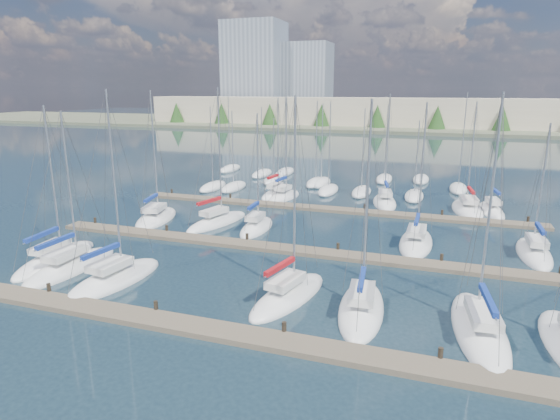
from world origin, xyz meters
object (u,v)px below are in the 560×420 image
(sailboat_r, at_px, (491,211))
(sailboat_f, at_px, (479,329))
(sailboat_p, at_px, (385,202))
(sailboat_q, at_px, (467,209))
(sailboat_e, at_px, (361,308))
(sailboat_l, at_px, (416,242))
(sailboat_j, at_px, (257,227))
(sailboat_b, at_px, (71,267))
(sailboat_d, at_px, (288,295))
(sailboat_o, at_px, (284,197))
(sailboat_n, at_px, (276,194))
(sailboat_h, at_px, (156,218))
(sailboat_i, at_px, (217,222))
(sailboat_c, at_px, (116,278))
(sailboat_a, at_px, (56,259))
(sailboat_m, at_px, (534,253))

(sailboat_r, height_order, sailboat_f, sailboat_f)
(sailboat_p, bearing_deg, sailboat_q, -13.35)
(sailboat_r, bearing_deg, sailboat_e, -117.57)
(sailboat_l, bearing_deg, sailboat_j, -177.90)
(sailboat_b, xyz_separation_m, sailboat_d, (16.83, 0.44, 0.01))
(sailboat_o, bearing_deg, sailboat_l, -29.97)
(sailboat_r, height_order, sailboat_n, sailboat_n)
(sailboat_h, bearing_deg, sailboat_b, -96.03)
(sailboat_f, bearing_deg, sailboat_o, 120.66)
(sailboat_o, height_order, sailboat_e, sailboat_e)
(sailboat_q, relative_size, sailboat_i, 0.89)
(sailboat_c, distance_m, sailboat_p, 32.66)
(sailboat_r, relative_size, sailboat_j, 1.04)
(sailboat_a, height_order, sailboat_c, sailboat_c)
(sailboat_c, relative_size, sailboat_l, 1.08)
(sailboat_r, distance_m, sailboat_a, 42.92)
(sailboat_m, bearing_deg, sailboat_f, -108.88)
(sailboat_m, bearing_deg, sailboat_l, -178.26)
(sailboat_c, distance_m, sailboat_f, 23.52)
(sailboat_d, relative_size, sailboat_e, 1.01)
(sailboat_q, distance_m, sailboat_h, 33.39)
(sailboat_c, bearing_deg, sailboat_q, 56.49)
(sailboat_r, height_order, sailboat_b, sailboat_b)
(sailboat_l, bearing_deg, sailboat_c, -141.47)
(sailboat_q, bearing_deg, sailboat_h, -161.46)
(sailboat_a, xyz_separation_m, sailboat_m, (35.39, 13.49, -0.00))
(sailboat_j, distance_m, sailboat_e, 18.33)
(sailboat_b, relative_size, sailboat_d, 0.92)
(sailboat_c, height_order, sailboat_f, sailboat_c)
(sailboat_c, bearing_deg, sailboat_i, 95.22)
(sailboat_a, bearing_deg, sailboat_m, 15.39)
(sailboat_p, xyz_separation_m, sailboat_e, (1.81, -28.00, -0.00))
(sailboat_q, distance_m, sailboat_i, 27.24)
(sailboat_r, xyz_separation_m, sailboat_e, (-9.60, -27.71, -0.01))
(sailboat_d, bearing_deg, sailboat_o, 121.99)
(sailboat_p, bearing_deg, sailboat_j, -136.81)
(sailboat_b, relative_size, sailboat_f, 0.90)
(sailboat_c, relative_size, sailboat_d, 1.03)
(sailboat_m, relative_size, sailboat_e, 0.85)
(sailboat_m, xyz_separation_m, sailboat_b, (-33.12, -14.39, -0.01))
(sailboat_l, bearing_deg, sailboat_q, 71.97)
(sailboat_l, height_order, sailboat_h, sailboat_h)
(sailboat_h, height_order, sailboat_n, sailboat_h)
(sailboat_e, bearing_deg, sailboat_n, 113.30)
(sailboat_m, xyz_separation_m, sailboat_i, (-28.16, 0.00, 0.02))
(sailboat_m, relative_size, sailboat_d, 0.84)
(sailboat_r, xyz_separation_m, sailboat_b, (-31.13, -27.85, -0.02))
(sailboat_a, height_order, sailboat_p, sailboat_p)
(sailboat_d, bearing_deg, sailboat_m, 53.77)
(sailboat_o, xyz_separation_m, sailboat_l, (16.21, -12.95, -0.02))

